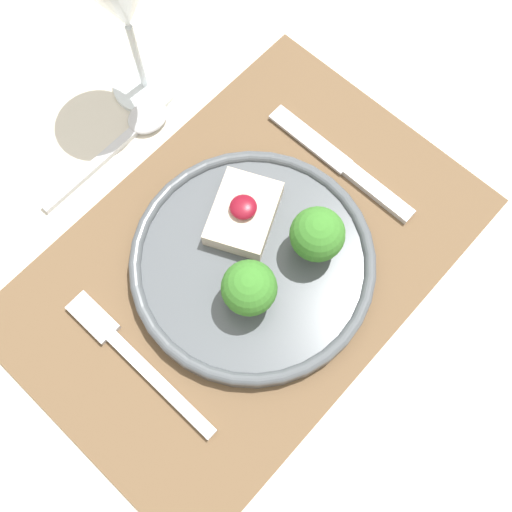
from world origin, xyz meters
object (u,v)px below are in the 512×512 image
Objects in this scene: fork at (130,354)px; spoon at (133,130)px; dinner_plate at (259,257)px; knife at (349,170)px.

spoon reaches higher than fork.
dinner_plate is 1.40× the size of spoon.
spoon reaches higher than knife.
spoon is (0.02, 0.20, -0.01)m from dinner_plate.
spoon is (-0.12, 0.20, -0.00)m from knife.
fork is at bearing -136.04° from spoon.
knife is at bearing -0.40° from dinner_plate.
fork is 1.00× the size of knife.
dinner_plate is at bearing -178.64° from knife.
fork is at bearing 170.02° from dinner_plate.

